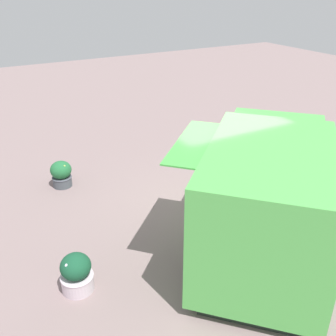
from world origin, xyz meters
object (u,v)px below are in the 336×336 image
object	(u,v)px
person_customer	(258,136)
planter_flowering_far	(61,174)
planter_flowering_near	(76,273)
food_truck	(268,194)

from	to	relation	value
person_customer	planter_flowering_far	world-z (taller)	person_customer
planter_flowering_near	food_truck	bearing A→B (deg)	81.76
person_customer	planter_flowering_far	xyz separation A→B (m)	(-0.39, -6.50, 0.05)
food_truck	planter_flowering_near	distance (m)	3.97
planter_flowering_near	planter_flowering_far	world-z (taller)	planter_flowering_near
person_customer	planter_flowering_near	world-z (taller)	person_customer
food_truck	planter_flowering_far	distance (m)	5.51
food_truck	planter_flowering_far	size ratio (longest dim) A/B	7.21
food_truck	person_customer	size ratio (longest dim) A/B	6.06
person_customer	planter_flowering_far	distance (m)	6.51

